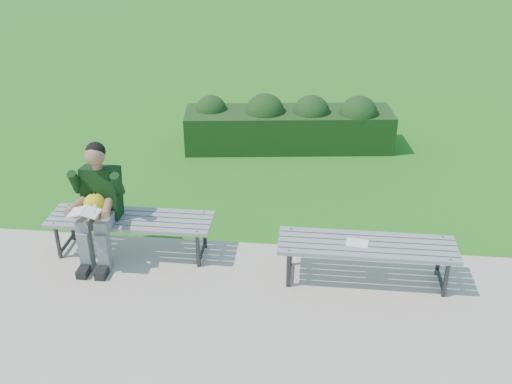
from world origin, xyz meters
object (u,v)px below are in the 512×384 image
(seated_boy, at_px, (98,201))
(bench_left, at_px, (131,222))
(bench_right, at_px, (367,248))
(paper_sheet, at_px, (357,243))
(hedge, at_px, (290,124))

(seated_boy, bearing_deg, bench_left, 17.42)
(bench_left, relative_size, bench_right, 1.00)
(bench_left, relative_size, paper_sheet, 7.47)
(paper_sheet, bearing_deg, bench_left, 174.10)
(hedge, height_order, seated_boy, seated_boy)
(hedge, xyz_separation_m, bench_left, (-1.58, -3.26, 0.03))
(bench_left, bearing_deg, seated_boy, -162.58)
(bench_left, distance_m, bench_right, 2.56)
(seated_boy, relative_size, paper_sheet, 5.46)
(bench_left, relative_size, seated_boy, 1.37)
(bench_left, distance_m, paper_sheet, 2.46)
(hedge, distance_m, bench_right, 3.64)
(bench_right, bearing_deg, hedge, 105.30)
(hedge, bearing_deg, bench_right, -74.70)
(bench_right, xyz_separation_m, paper_sheet, (-0.10, 0.00, 0.06))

